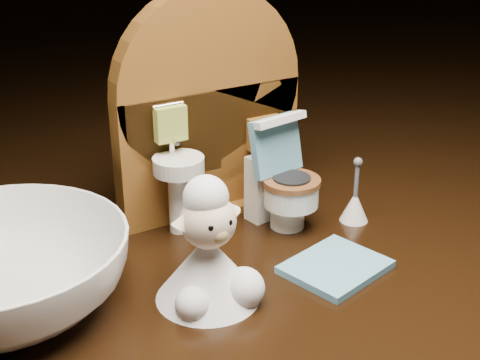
% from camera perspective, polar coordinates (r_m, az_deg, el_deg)
% --- Properties ---
extents(backdrop_panel, '(0.13, 0.05, 0.15)m').
position_cam_1_polar(backdrop_panel, '(0.44, -2.70, 5.32)').
color(backdrop_panel, brown).
rests_on(backdrop_panel, ground).
extents(toy_toilet, '(0.04, 0.05, 0.07)m').
position_cam_1_polar(toy_toilet, '(0.43, 3.52, -0.44)').
color(toy_toilet, white).
rests_on(toy_toilet, ground).
extents(bath_mat, '(0.06, 0.06, 0.00)m').
position_cam_1_polar(bath_mat, '(0.39, 8.16, -7.35)').
color(bath_mat, '#5B9BB7').
rests_on(bath_mat, ground).
extents(toilet_brush, '(0.02, 0.02, 0.05)m').
position_cam_1_polar(toilet_brush, '(0.45, 9.76, -2.05)').
color(toilet_brush, white).
rests_on(toilet_brush, ground).
extents(plush_lamb, '(0.06, 0.06, 0.07)m').
position_cam_1_polar(plush_lamb, '(0.35, -2.63, -6.65)').
color(plush_lamb, white).
rests_on(plush_lamb, ground).
extents(ceramic_bowl, '(0.14, 0.14, 0.04)m').
position_cam_1_polar(ceramic_bowl, '(0.37, -19.74, -7.52)').
color(ceramic_bowl, white).
rests_on(ceramic_bowl, ground).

